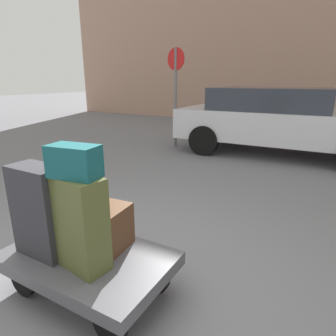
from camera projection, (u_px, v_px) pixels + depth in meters
The scene contains 8 objects.
ground_plane at pixel (91, 292), 2.25m from camera, with size 60.00×60.00×0.00m, color slate.
luggage_cart at pixel (88, 262), 2.17m from camera, with size 1.23×0.77×0.34m.
suitcase_olive_rear_right at pixel (80, 223), 1.92m from camera, with size 0.38×0.20×0.65m, color #4C5128.
duffel_bag_brown_stacked_top at pixel (94, 224), 2.25m from camera, with size 0.53×0.32×0.33m, color #51331E.
suitcase_charcoal_front_right at pixel (41, 211), 2.08m from camera, with size 0.40×0.22×0.67m, color #2D2D33.
duffel_bag_teal_topmost_pile at pixel (74, 161), 1.80m from camera, with size 0.32×0.17×0.21m, color #144C51.
parked_car at pixel (277, 119), 6.31m from camera, with size 4.36×2.03×1.42m.
no_parking_sign at pixel (176, 87), 6.80m from camera, with size 0.49×0.14×2.29m.
Camera 1 is at (1.45, -1.34, 1.57)m, focal length 31.14 mm.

